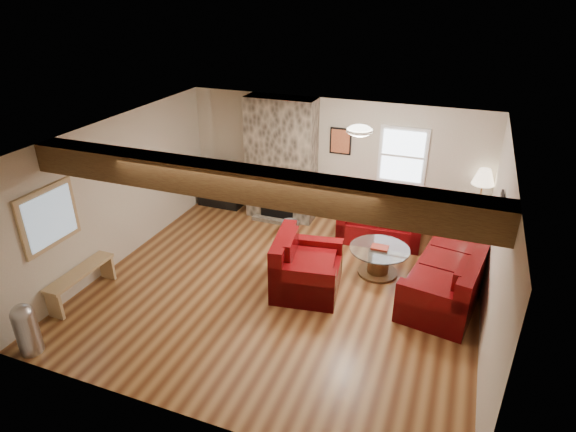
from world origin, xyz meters
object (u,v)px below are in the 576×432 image
(floor_lamp, at_px, (483,181))
(coffee_table, at_px, (378,261))
(loveseat, at_px, (381,220))
(armchair_red, at_px, (307,264))
(television, at_px, (219,174))
(sofa_three, at_px, (450,267))
(tv_cabinet, at_px, (221,195))

(floor_lamp, bearing_deg, coffee_table, -133.09)
(loveseat, height_order, armchair_red, armchair_red)
(loveseat, xyz_separation_m, floor_lamp, (1.67, 0.32, 0.90))
(armchair_red, xyz_separation_m, television, (-2.83, 2.39, 0.26))
(television, bearing_deg, floor_lamp, 0.22)
(sofa_three, relative_size, loveseat, 1.54)
(armchair_red, relative_size, tv_cabinet, 1.21)
(sofa_three, height_order, floor_lamp, floor_lamp)
(armchair_red, bearing_deg, coffee_table, -57.62)
(armchair_red, bearing_deg, tv_cabinet, 40.95)
(coffee_table, relative_size, television, 1.14)
(armchair_red, height_order, television, television)
(coffee_table, distance_m, television, 4.12)
(loveseat, bearing_deg, tv_cabinet, 171.51)
(loveseat, relative_size, coffee_table, 1.54)
(sofa_three, xyz_separation_m, coffee_table, (-1.13, 0.12, -0.21))
(floor_lamp, bearing_deg, television, -179.78)
(sofa_three, bearing_deg, television, -99.25)
(tv_cabinet, xyz_separation_m, television, (0.00, 0.00, 0.49))
(loveseat, xyz_separation_m, armchair_red, (-0.75, -2.09, 0.05))
(sofa_three, distance_m, tv_cabinet, 5.20)
(loveseat, bearing_deg, armchair_red, -113.56)
(loveseat, bearing_deg, floor_lamp, 7.15)
(sofa_three, height_order, television, television)
(floor_lamp, bearing_deg, tv_cabinet, -179.78)
(sofa_three, height_order, tv_cabinet, sofa_three)
(sofa_three, bearing_deg, tv_cabinet, -99.25)
(coffee_table, xyz_separation_m, floor_lamp, (1.45, 1.55, 1.06))
(sofa_three, xyz_separation_m, tv_cabinet, (-4.93, 1.65, -0.22))
(sofa_three, relative_size, floor_lamp, 1.55)
(television, height_order, floor_lamp, floor_lamp)
(sofa_three, bearing_deg, loveseat, -125.75)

